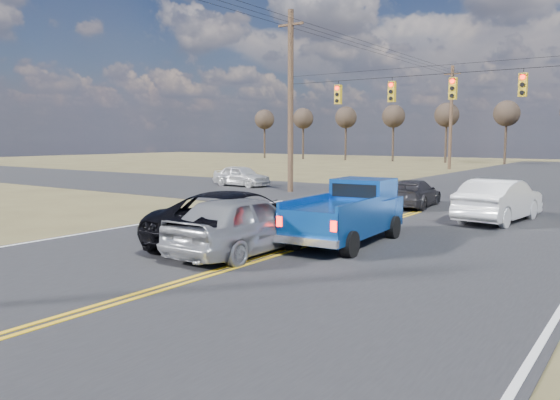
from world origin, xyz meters
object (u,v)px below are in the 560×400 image
Objects in this scene: white_car_queue at (499,200)px; dgrey_car_queue at (413,193)px; silver_suv at (243,224)px; pickup_truck at (348,213)px; black_suv at (237,218)px; cross_car_west at (241,176)px.

white_car_queue is 1.13× the size of dgrey_car_queue.
silver_suv is 1.12× the size of dgrey_car_queue.
silver_suv is 11.93m from dgrey_car_queue.
white_car_queue is (2.55, 6.83, -0.10)m from pickup_truck.
black_suv is 11.23m from dgrey_car_queue.
dgrey_car_queue is (0.00, 11.93, -0.19)m from silver_suv.
dgrey_car_queue is (0.82, 11.20, -0.18)m from black_suv.
cross_car_west is at bearing -51.75° from silver_suv.
black_suv reaches higher than cross_car_west.
pickup_truck is 1.04× the size of white_car_queue.
pickup_truck is 7.29m from white_car_queue.
black_suv reaches higher than white_car_queue.
black_suv is at bearing 67.66° from white_car_queue.
black_suv is (-0.82, 0.73, -0.01)m from silver_suv.
pickup_truck is 1.18× the size of dgrey_car_queue.
white_car_queue is at bearing -114.02° from silver_suv.
silver_suv reaches higher than dgrey_car_queue.
black_suv is 19.16m from cross_car_west.
pickup_truck is at bearing -145.17° from black_suv.
white_car_queue is 4.71m from dgrey_car_queue.
silver_suv is 0.99× the size of white_car_queue.
pickup_truck reaches higher than cross_car_west.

